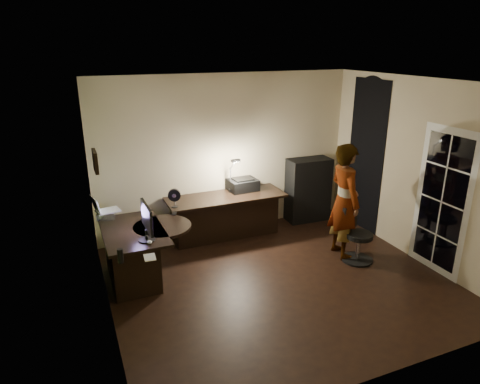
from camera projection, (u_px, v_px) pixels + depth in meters
name	position (u px, v px, depth m)	size (l,w,h in m)	color
floor	(279.00, 281.00, 5.98)	(4.50, 4.00, 0.01)	black
ceiling	(286.00, 82.00, 5.08)	(4.50, 4.00, 0.01)	silver
wall_back	(227.00, 154.00, 7.28)	(4.50, 0.01, 2.70)	#BEAE8B
wall_front	(388.00, 258.00, 3.78)	(4.50, 0.01, 2.70)	#BEAE8B
wall_left	(101.00, 215.00, 4.71)	(0.01, 4.00, 2.70)	#BEAE8B
wall_right	(416.00, 171.00, 6.35)	(0.01, 4.00, 2.70)	#BEAE8B
green_wall_overlay	(102.00, 215.00, 4.72)	(0.00, 4.00, 2.70)	#50692A
arched_doorway	(366.00, 156.00, 7.36)	(0.01, 0.90, 2.60)	black
french_door	(442.00, 202.00, 5.96)	(0.02, 0.92, 2.10)	white
framed_picture	(95.00, 161.00, 4.95)	(0.04, 0.30, 0.25)	black
desk_left	(135.00, 255.00, 5.91)	(0.80, 1.30, 0.75)	black
desk_right	(226.00, 217.00, 7.21)	(1.98, 0.69, 0.74)	black
cabinet	(308.00, 190.00, 7.88)	(0.78, 0.39, 1.17)	black
laptop_stand	(106.00, 215.00, 6.16)	(0.25, 0.20, 0.10)	silver
laptop	(107.00, 203.00, 6.11)	(0.34, 0.32, 0.24)	silver
monitor	(146.00, 227.00, 5.42)	(0.11, 0.54, 0.35)	black
mouse	(149.00, 242.00, 5.39)	(0.06, 0.09, 0.04)	silver
phone	(174.00, 214.00, 6.33)	(0.06, 0.12, 0.01)	black
pen	(151.00, 228.00, 5.83)	(0.01, 0.15, 0.01)	black
speaker	(120.00, 256.00, 4.89)	(0.07, 0.07, 0.17)	black
notepad	(150.00, 257.00, 5.03)	(0.13, 0.19, 0.01)	silver
desk_fan	(174.00, 198.00, 6.57)	(0.19, 0.11, 0.30)	black
headphones	(241.00, 185.00, 7.49)	(0.19, 0.08, 0.09)	navy
printer	(243.00, 184.00, 7.35)	(0.49, 0.38, 0.22)	black
desk_lamp	(230.00, 173.00, 7.17)	(0.16, 0.31, 0.68)	black
office_chair	(359.00, 235.00, 6.40)	(0.47, 0.47, 0.84)	black
person	(344.00, 201.00, 6.44)	(0.64, 0.42, 1.78)	#D8A88C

